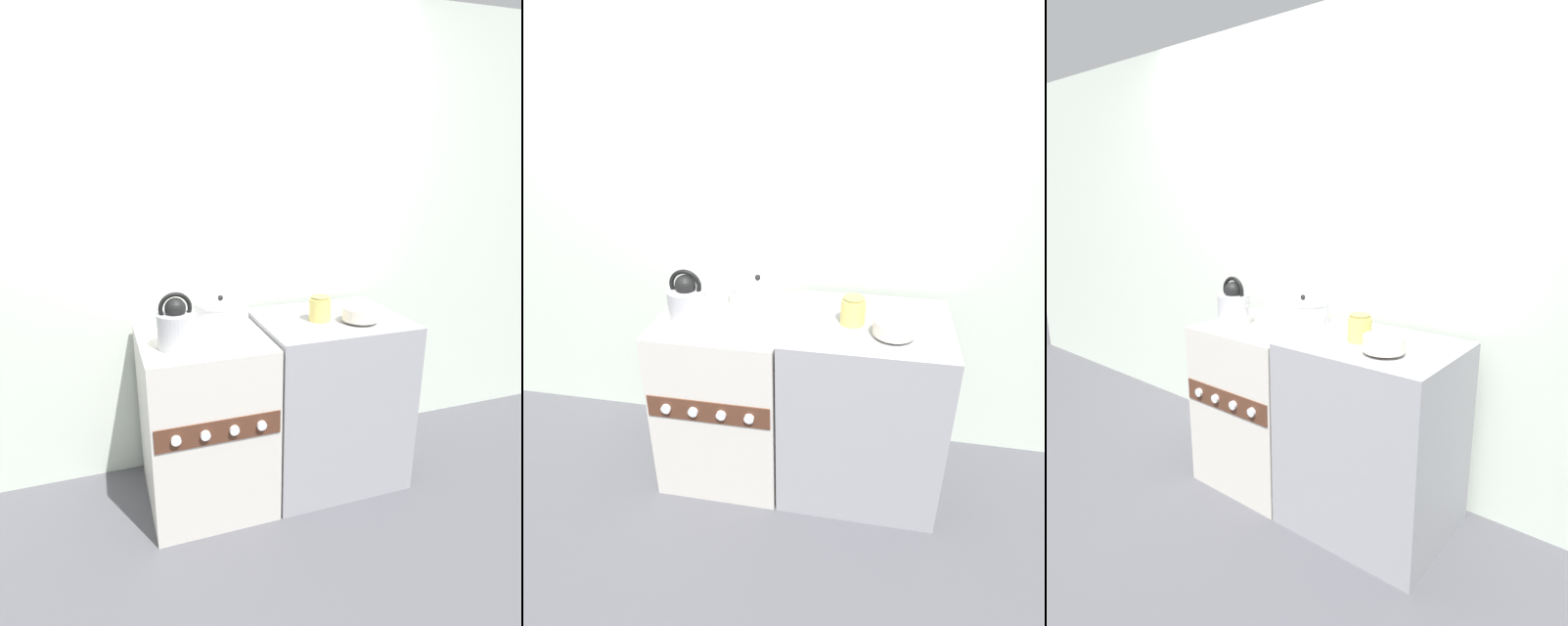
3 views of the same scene
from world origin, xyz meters
TOP-DOWN VIEW (x-y plane):
  - ground_plane at (0.00, 0.00)m, footprint 12.00×12.00m
  - wall_back at (0.00, 0.70)m, footprint 7.00×0.06m
  - stove at (0.00, 0.31)m, footprint 0.59×0.65m
  - counter at (0.67, 0.30)m, footprint 0.73×0.60m
  - kettle at (-0.13, 0.20)m, footprint 0.21×0.17m
  - cooking_pot at (0.13, 0.45)m, footprint 0.29×0.29m
  - enamel_bowl at (0.78, 0.19)m, footprint 0.18×0.18m
  - storage_jar at (0.60, 0.28)m, footprint 0.11×0.11m

SIDE VIEW (x-z plane):
  - ground_plane at x=0.00m, z-range 0.00..0.00m
  - stove at x=0.00m, z-range 0.00..0.89m
  - counter at x=0.67m, z-range 0.00..0.91m
  - cooking_pot at x=0.13m, z-range 0.87..1.03m
  - enamel_bowl at x=0.78m, z-range 0.91..0.99m
  - storage_jar at x=0.60m, z-range 0.91..1.03m
  - kettle at x=-0.13m, z-range 0.86..1.12m
  - wall_back at x=0.00m, z-range 0.00..2.50m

